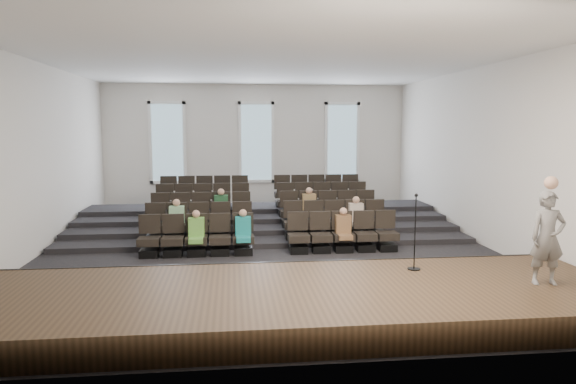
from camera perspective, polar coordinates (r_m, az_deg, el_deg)
The scene contains 14 objects.
ground at distance 14.15m, azimuth -2.08°, elevation -6.28°, with size 14.00×14.00×0.00m, color black.
ceiling at distance 13.87m, azimuth -2.17°, elevation 14.29°, with size 12.00×14.00×0.02m, color white.
wall_back at distance 20.78m, azimuth -3.54°, elevation 4.98°, with size 12.00×0.04×5.00m, color silver.
wall_front at distance 6.82m, azimuth 2.18°, elevation 0.52°, with size 12.00×0.04×5.00m, color silver.
wall_left at distance 14.63m, azimuth -26.39°, elevation 3.33°, with size 0.04×14.00×5.00m, color silver.
wall_right at distance 15.43m, azimuth 20.82°, elevation 3.77°, with size 0.04×14.00×5.00m, color silver.
stage at distance 9.20m, azimuth 0.31°, elevation -12.13°, with size 11.80×3.60×0.50m, color #3E2C1A.
stage_lip at distance 10.87m, azimuth -0.77°, elevation -9.06°, with size 11.80×0.06×0.52m, color black.
risers at distance 17.20m, azimuth -2.86°, elevation -3.20°, with size 11.80×4.80×0.60m.
seating_rows at distance 15.52m, azimuth -2.51°, elevation -2.51°, with size 6.80×4.70×1.67m.
windows at distance 20.71m, azimuth -3.53°, elevation 5.53°, with size 8.44×0.10×3.24m.
audience at distance 14.27m, azimuth -2.60°, elevation -2.85°, with size 5.45×2.64×1.10m.
speaker at distance 10.24m, azimuth 26.88°, elevation -4.58°, with size 0.61×0.40×1.68m, color slate.
mic_stand at distance 10.46m, azimuth 13.88°, elevation -5.96°, with size 0.25×0.25×1.52m.
Camera 1 is at (-1.00, -13.72, 3.29)m, focal length 32.00 mm.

